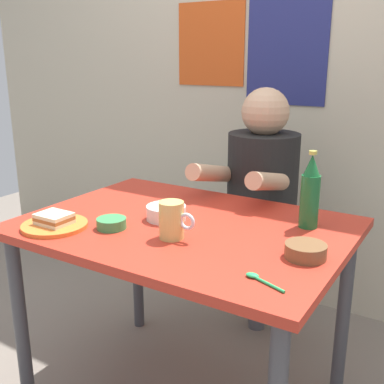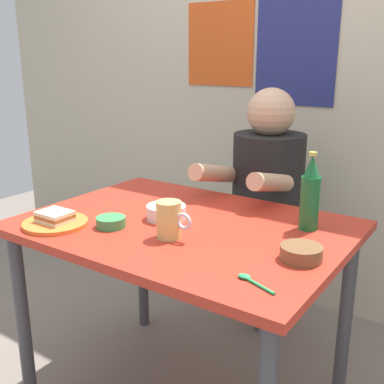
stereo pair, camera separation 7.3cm
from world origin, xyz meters
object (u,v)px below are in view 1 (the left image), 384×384
at_px(rice_bowl_white, 166,212).
at_px(dining_table, 185,248).
at_px(stool, 259,262).
at_px(person_seated, 262,179).
at_px(beer_mug, 172,220).
at_px(plate_orange, 55,225).
at_px(sandwich, 54,218).
at_px(beer_bottle, 310,193).

bearing_deg(rice_bowl_white, dining_table, 1.38).
height_order(stool, person_seated, person_seated).
xyz_separation_m(beer_mug, rice_bowl_white, (-0.12, 0.14, -0.03)).
xyz_separation_m(plate_orange, sandwich, (0.00, 0.00, 0.02)).
distance_m(beer_mug, beer_bottle, 0.47).
xyz_separation_m(plate_orange, beer_bottle, (0.73, 0.45, 0.11)).
height_order(beer_mug, beer_bottle, beer_bottle).
distance_m(beer_bottle, rice_bowl_white, 0.50).
height_order(person_seated, plate_orange, person_seated).
relative_size(dining_table, rice_bowl_white, 7.86).
bearing_deg(rice_bowl_white, sandwich, -136.01).
xyz_separation_m(plate_orange, beer_mug, (0.39, 0.13, 0.05)).
distance_m(dining_table, beer_bottle, 0.47).
xyz_separation_m(sandwich, beer_bottle, (0.73, 0.45, 0.09)).
xyz_separation_m(dining_table, beer_mug, (0.04, -0.14, 0.15)).
relative_size(plate_orange, beer_bottle, 0.84).
relative_size(sandwich, beer_mug, 0.87).
bearing_deg(sandwich, person_seated, 67.38).
distance_m(stool, plate_orange, 1.05).
bearing_deg(dining_table, stool, 88.31).
bearing_deg(beer_bottle, stool, 128.95).
distance_m(stool, rice_bowl_white, 0.76).
relative_size(person_seated, beer_bottle, 2.75).
distance_m(plate_orange, beer_bottle, 0.86).
bearing_deg(person_seated, rice_bowl_white, -98.70).
relative_size(beer_mug, rice_bowl_white, 0.90).
bearing_deg(beer_bottle, sandwich, -147.97).
bearing_deg(beer_mug, stool, 91.73).
xyz_separation_m(person_seated, rice_bowl_white, (-0.10, -0.62, 0.00)).
bearing_deg(dining_table, person_seated, 88.28).
height_order(dining_table, stool, dining_table).
distance_m(dining_table, beer_mug, 0.21).
distance_m(person_seated, plate_orange, 0.96).
distance_m(stool, person_seated, 0.42).
bearing_deg(stool, beer_mug, -88.27).
bearing_deg(plate_orange, beer_bottle, 32.03).
relative_size(person_seated, beer_mug, 5.71).
height_order(dining_table, sandwich, sandwich).
distance_m(dining_table, sandwich, 0.46).
bearing_deg(person_seated, stool, 90.00).
bearing_deg(beer_mug, dining_table, 106.97).
xyz_separation_m(beer_bottle, rice_bowl_white, (-0.45, -0.19, -0.09)).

